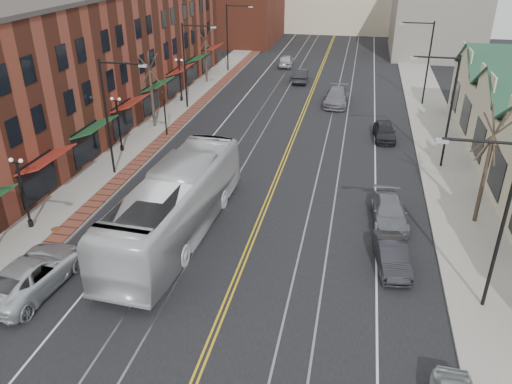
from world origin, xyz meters
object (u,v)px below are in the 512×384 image
at_px(parked_car_d, 384,131).
at_px(parked_car_c, 389,212).
at_px(parked_suv, 32,274).
at_px(transit_bus, 176,205).
at_px(parked_car_b, 392,256).

bearing_deg(parked_car_d, parked_car_c, -93.77).
distance_m(parked_suv, parked_car_c, 19.52).
bearing_deg(transit_bus, parked_car_d, -120.03).
height_order(transit_bus, parked_suv, transit_bus).
xyz_separation_m(parked_car_c, parked_car_d, (0.00, 14.16, 0.02)).
relative_size(parked_suv, parked_car_d, 1.42).
xyz_separation_m(transit_bus, parked_car_c, (11.72, 3.92, -1.26)).
xyz_separation_m(transit_bus, parked_car_d, (11.72, 18.08, -1.24)).
bearing_deg(parked_suv, transit_bus, -125.17).
distance_m(parked_car_c, parked_car_d, 14.16).
relative_size(parked_suv, parked_car_c, 1.25).
distance_m(transit_bus, parked_car_b, 11.81).
height_order(parked_car_c, parked_car_d, parked_car_d).
relative_size(transit_bus, parked_car_d, 3.36).
distance_m(transit_bus, parked_car_c, 12.42).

